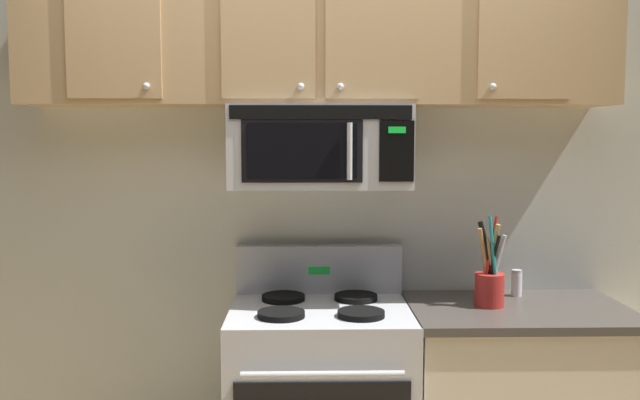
{
  "coord_description": "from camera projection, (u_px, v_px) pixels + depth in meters",
  "views": [
    {
      "loc": [
        -0.06,
        -2.37,
        1.62
      ],
      "look_at": [
        0.0,
        0.49,
        1.35
      ],
      "focal_mm": 38.05,
      "sensor_mm": 36.0,
      "label": 1
    }
  ],
  "objects": [
    {
      "name": "over_range_microwave",
      "position": [
        320.0,
        147.0,
        2.9
      ],
      "size": [
        0.76,
        0.43,
        0.35
      ],
      "color": "#B7BABF"
    },
    {
      "name": "salt_shaker",
      "position": [
        517.0,
        283.0,
        3.06
      ],
      "size": [
        0.05,
        0.05,
        0.12
      ],
      "color": "white",
      "rests_on": "counter_segment"
    },
    {
      "name": "back_wall",
      "position": [
        319.0,
        194.0,
        3.17
      ],
      "size": [
        5.2,
        0.1,
        2.7
      ],
      "primitive_type": "cube",
      "color": "silver",
      "rests_on": "ground_plane"
    },
    {
      "name": "upper_cabinets",
      "position": [
        320.0,
        41.0,
        2.89
      ],
      "size": [
        2.5,
        0.36,
        0.55
      ],
      "color": "tan"
    },
    {
      "name": "utensil_crock_red",
      "position": [
        490.0,
        282.0,
        2.87
      ],
      "size": [
        0.12,
        0.12,
        0.39
      ],
      "color": "red",
      "rests_on": "counter_segment"
    }
  ]
}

